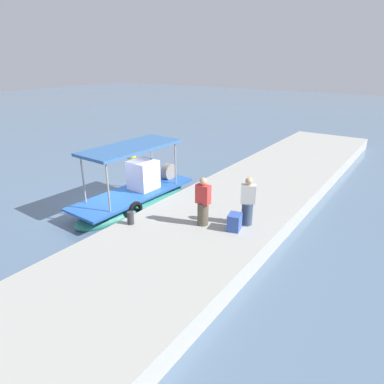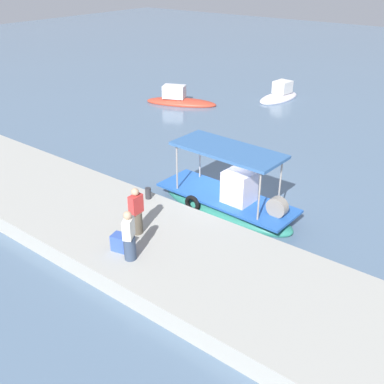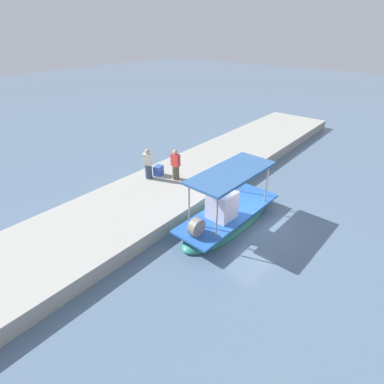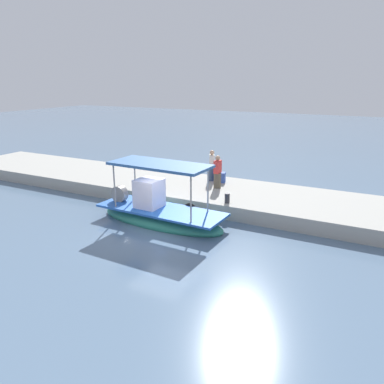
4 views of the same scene
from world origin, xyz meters
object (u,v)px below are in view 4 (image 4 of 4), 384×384
main_fishing_boat (159,213)px  fisherman_near_bollard (212,167)px  fisherman_by_crate (217,173)px  mooring_bollard (227,198)px  cargo_crate (221,177)px

main_fishing_boat → fisherman_near_bollard: (-0.11, -5.52, 1.03)m
main_fishing_boat → fisherman_near_bollard: size_ratio=3.59×
fisherman_near_bollard → fisherman_by_crate: size_ratio=1.00×
mooring_bollard → fisherman_near_bollard: bearing=-55.4°
fisherman_by_crate → main_fishing_boat: bearing=76.5°
fisherman_near_bollard → fisherman_by_crate: (-0.91, 1.27, 0.00)m
fisherman_near_bollard → fisherman_by_crate: fisherman_by_crate is taller
fisherman_near_bollard → mooring_bollard: fisherman_near_bollard is taller
main_fishing_boat → mooring_bollard: main_fishing_boat is taller
mooring_bollard → cargo_crate: cargo_crate is taller
fisherman_near_bollard → mooring_bollard: 4.19m
mooring_bollard → cargo_crate: bearing=-62.0°
fisherman_by_crate → cargo_crate: size_ratio=3.06×
mooring_bollard → fisherman_by_crate: bearing=-56.0°
fisherman_by_crate → cargo_crate: (0.29, -1.11, -0.51)m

